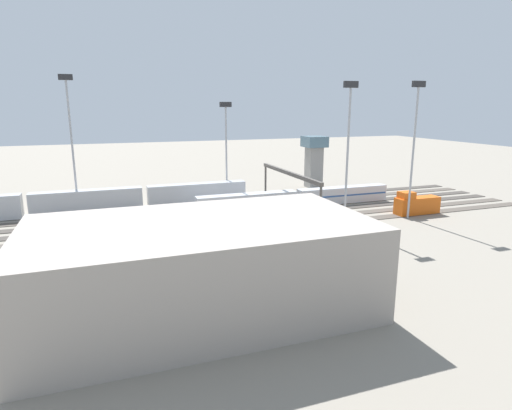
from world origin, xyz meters
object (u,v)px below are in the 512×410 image
Objects in this scene: train_on_track_2 at (297,198)px; control_tower at (314,158)px; train_on_track_0 at (88,201)px; light_mast_3 at (415,133)px; signal_gantry at (289,177)px; maintenance_shed at (202,267)px; light_mast_2 at (226,137)px; light_mast_1 at (348,136)px; light_mast_0 at (70,127)px; train_on_track_5 at (416,204)px.

control_tower reaches higher than train_on_track_2.
train_on_track_0 is 1.51× the size of train_on_track_2.
train_on_track_0 is 2.59× the size of light_mast_3.
maintenance_shed reaches higher than signal_gantry.
signal_gantry is (-10.17, 14.79, -7.91)m from light_mast_2.
light_mast_3 is at bearing 179.68° from light_mast_1.
light_mast_2 is 0.64× the size of maintenance_shed.
light_mast_2 is at bearing -175.92° from train_on_track_0.
light_mast_3 is 0.92× the size of signal_gantry.
light_mast_0 reaches higher than signal_gantry.
train_on_track_0 is at bearing -23.41° from light_mast_3.
train_on_track_2 is 1.71× the size of light_mast_3.
light_mast_0 reaches higher than light_mast_2.
train_on_track_2 is 4.72× the size of train_on_track_5.
train_on_track_5 is at bearing -152.14° from maintenance_shed.
train_on_track_5 is at bearing 152.84° from signal_gantry.
control_tower reaches higher than train_on_track_5.
light_mast_3 reaches higher than light_mast_1.
train_on_track_5 is 0.33× the size of signal_gantry.
control_tower reaches higher than maintenance_shed.
maintenance_shed reaches higher than train_on_track_2.
train_on_track_2 is at bearing -44.58° from light_mast_3.
light_mast_0 is 63.99m from control_tower.
maintenance_shed is at bearing 27.86° from train_on_track_5.
train_on_track_5 reaches higher than train_on_track_2.
light_mast_2 is 30.48m from control_tower.
light_mast_1 is at bearing 6.39° from train_on_track_5.
train_on_track_5 is at bearing 159.43° from train_on_track_0.
control_tower is (-28.37, -8.66, -7.00)m from light_mast_2.
light_mast_1 is at bearing 71.40° from control_tower.
light_mast_2 is 19.61m from signal_gantry.
maintenance_shed is at bearing 53.45° from train_on_track_2.
train_on_track_2 is 1.61× the size of light_mast_0.
train_on_track_5 is at bearing 99.73° from control_tower.
maintenance_shed is (49.44, 25.93, -12.27)m from light_mast_3.
light_mast_0 is (47.57, -12.76, 16.44)m from train_on_track_2.
train_on_track_5 is 0.27× the size of maintenance_shed.
light_mast_1 is at bearing -142.80° from maintenance_shed.
light_mast_1 is at bearing 97.60° from train_on_track_2.
train_on_track_5 is 16.00m from light_mast_3.
train_on_track_2 is at bearing 54.22° from control_tower.
train_on_track_5 is 45.98m from light_mast_2.
light_mast_1 is 0.91× the size of signal_gantry.
train_on_track_2 is 23.11m from light_mast_1.
train_on_track_2 is at bearing 164.98° from light_mast_0.
light_mast_0 is (68.83, -27.76, 16.31)m from train_on_track_5.
light_mast_2 reaches higher than signal_gantry.
signal_gantry is at bearing 124.51° from light_mast_2.
light_mast_2 is 59.37m from maintenance_shed.
light_mast_0 is at bearing -18.94° from signal_gantry.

